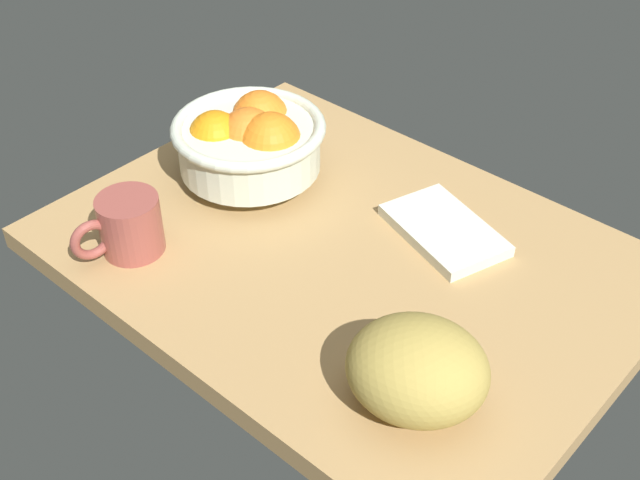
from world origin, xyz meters
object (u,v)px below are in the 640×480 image
Objects in this scene: bread_loaf at (417,369)px; napkin_folded at (444,230)px; fruit_bowl at (250,140)px; mug at (128,226)px.

napkin_folded is (13.52, -24.39, -4.06)cm from bread_loaf.
fruit_bowl is 1.45× the size of bread_loaf.
napkin_folded is 39.38cm from mug.
bread_loaf is at bearing 157.18° from fruit_bowl.
bread_loaf is 28.18cm from napkin_folded.
fruit_bowl reaches higher than mug.
mug is at bearing 46.17° from napkin_folded.
bread_loaf is 40.92cm from mug.
bread_loaf is (-40.84, 17.18, -1.23)cm from fruit_bowl.
bread_loaf is at bearing -174.47° from mug.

